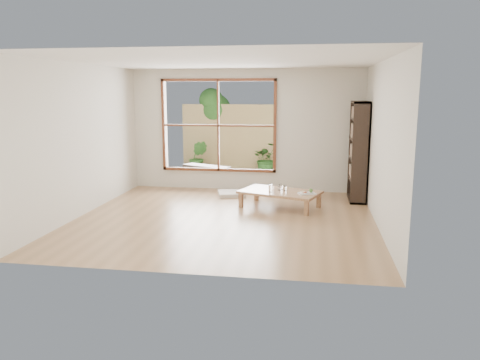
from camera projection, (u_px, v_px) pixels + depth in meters
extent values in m
plane|color=#A77C53|center=(225.00, 218.00, 7.95)|extent=(5.00, 5.00, 0.00)
cube|color=tan|center=(280.00, 192.00, 8.65)|extent=(1.61, 1.23, 0.04)
cube|color=tan|center=(241.00, 200.00, 8.69)|extent=(0.09, 0.09, 0.27)
cube|color=tan|center=(257.00, 194.00, 9.27)|extent=(0.09, 0.09, 0.27)
cube|color=tan|center=(306.00, 208.00, 8.10)|extent=(0.09, 0.09, 0.27)
cube|color=tan|center=(319.00, 200.00, 8.67)|extent=(0.09, 0.09, 0.27)
cube|color=silver|center=(232.00, 193.00, 9.72)|extent=(0.67, 0.67, 0.08)
cube|color=black|center=(358.00, 151.00, 9.15)|extent=(0.31, 0.87, 1.94)
cylinder|color=silver|center=(271.00, 188.00, 8.56)|extent=(0.08, 0.08, 0.14)
cylinder|color=silver|center=(285.00, 188.00, 8.69)|extent=(0.07, 0.07, 0.10)
cylinder|color=silver|center=(281.00, 187.00, 8.77)|extent=(0.08, 0.08, 0.10)
cylinder|color=silver|center=(280.00, 188.00, 8.70)|extent=(0.06, 0.06, 0.07)
cube|color=white|center=(307.00, 193.00, 8.41)|extent=(0.34, 0.30, 0.02)
sphere|color=#476F2C|center=(311.00, 191.00, 8.43)|extent=(0.07, 0.07, 0.07)
cube|color=#C1522D|center=(305.00, 193.00, 8.37)|extent=(0.06, 0.06, 0.03)
cube|color=beige|center=(303.00, 192.00, 8.44)|extent=(0.08, 0.07, 0.02)
cylinder|color=silver|center=(309.00, 193.00, 8.34)|extent=(0.16, 0.07, 0.01)
cube|color=#393229|center=(228.00, 179.00, 11.50)|extent=(2.80, 2.00, 0.05)
cube|color=black|center=(207.00, 167.00, 11.07)|extent=(1.23, 0.82, 0.05)
cube|color=black|center=(185.00, 173.00, 11.30)|extent=(0.08, 0.08, 0.33)
cube|color=black|center=(192.00, 171.00, 11.52)|extent=(0.08, 0.08, 0.33)
cube|color=black|center=(222.00, 178.00, 10.69)|extent=(0.08, 0.08, 0.33)
cube|color=black|center=(229.00, 176.00, 10.91)|extent=(0.08, 0.08, 0.33)
cube|color=tan|center=(235.00, 139.00, 12.30)|extent=(2.80, 0.06, 1.80)
imported|color=#376B27|center=(268.00, 158.00, 11.95)|extent=(0.95, 0.89, 0.84)
imported|color=#376B27|center=(198.00, 157.00, 12.07)|extent=(0.49, 0.40, 0.86)
cylinder|color=#4C3D2D|center=(211.00, 141.00, 12.72)|extent=(0.14, 0.14, 1.60)
sphere|color=#376B27|center=(215.00, 110.00, 12.54)|extent=(0.84, 0.84, 0.84)
sphere|color=#376B27|center=(206.00, 117.00, 12.70)|extent=(0.70, 0.70, 0.70)
sphere|color=#376B27|center=(211.00, 100.00, 12.41)|extent=(0.64, 0.64, 0.64)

